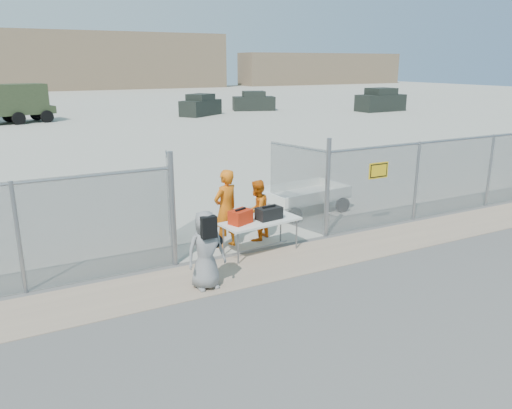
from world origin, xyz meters
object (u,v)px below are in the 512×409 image
security_worker_left (226,209)px  folding_table (261,236)px  security_worker_right (257,210)px  utility_trailer (304,198)px  visitor (206,250)px

security_worker_left → folding_table: bearing=110.7°
security_worker_right → utility_trailer: bearing=-177.6°
visitor → utility_trailer: (4.52, 3.50, -0.38)m
folding_table → security_worker_left: bearing=122.9°
security_worker_left → visitor: bearing=36.4°
security_worker_left → security_worker_right: 0.93m
visitor → security_worker_left: bearing=56.1°
visitor → utility_trailer: bearing=38.2°
security_worker_left → security_worker_right: (0.90, 0.13, -0.19)m
security_worker_left → utility_trailer: (3.25, 1.65, -0.55)m
security_worker_left → visitor: (-1.26, -1.85, -0.16)m
visitor → folding_table: bearing=33.1°
security_worker_right → visitor: 2.93m
folding_table → security_worker_left: security_worker_left is taller
security_worker_right → visitor: bearing=12.2°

